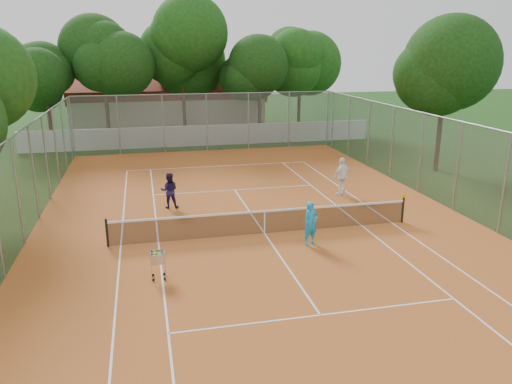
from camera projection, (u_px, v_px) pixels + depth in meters
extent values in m
plane|color=#14360E|center=(264.00, 234.00, 19.64)|extent=(120.00, 120.00, 0.00)
cube|color=#AE5A21|center=(264.00, 234.00, 19.63)|extent=(18.00, 34.00, 0.02)
cube|color=white|center=(264.00, 233.00, 19.63)|extent=(10.98, 23.78, 0.01)
cube|color=black|center=(265.00, 222.00, 19.50)|extent=(11.88, 0.10, 0.98)
cube|color=slate|center=(265.00, 185.00, 19.08)|extent=(18.00, 34.00, 4.00)
cube|color=white|center=(204.00, 135.00, 37.21)|extent=(26.00, 0.30, 1.50)
cube|color=beige|center=(168.00, 103.00, 45.74)|extent=(16.40, 9.00, 4.40)
cube|color=black|center=(197.00, 75.00, 38.84)|extent=(29.00, 19.00, 10.00)
imported|color=#1999D7|center=(311.00, 224.00, 18.31)|extent=(0.70, 0.57, 1.65)
imported|color=#1F1745|center=(169.00, 190.00, 22.58)|extent=(0.86, 0.70, 1.63)
imported|color=white|center=(342.00, 176.00, 24.52)|extent=(1.20, 0.87, 1.89)
cube|color=silver|center=(158.00, 264.00, 15.68)|extent=(0.48, 0.48, 0.98)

